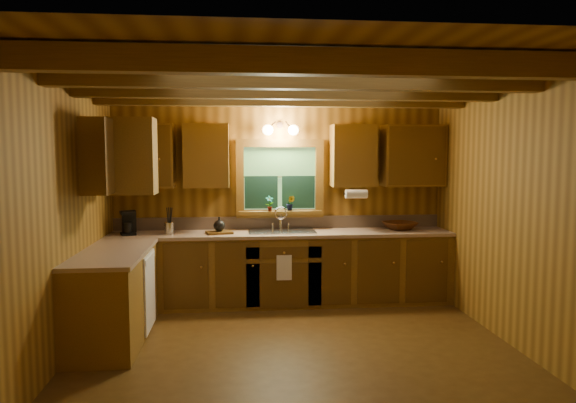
{
  "coord_description": "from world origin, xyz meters",
  "views": [
    {
      "loc": [
        -0.55,
        -4.83,
        1.86
      ],
      "look_at": [
        0.0,
        0.8,
        1.35
      ],
      "focal_mm": 32.81,
      "sensor_mm": 36.0,
      "label": 1
    }
  ],
  "objects_px": {
    "sink": "(282,235)",
    "coffee_maker": "(128,223)",
    "wicker_basket": "(400,226)",
    "cutting_board": "(219,232)"
  },
  "relations": [
    {
      "from": "coffee_maker",
      "to": "wicker_basket",
      "type": "xyz_separation_m",
      "value": [
        3.37,
        0.08,
        -0.09
      ]
    },
    {
      "from": "sink",
      "to": "wicker_basket",
      "type": "bearing_deg",
      "value": 1.65
    },
    {
      "from": "coffee_maker",
      "to": "wicker_basket",
      "type": "relative_size",
      "value": 0.7
    },
    {
      "from": "sink",
      "to": "coffee_maker",
      "type": "height_order",
      "value": "sink"
    },
    {
      "from": "cutting_board",
      "to": "wicker_basket",
      "type": "height_order",
      "value": "wicker_basket"
    },
    {
      "from": "wicker_basket",
      "to": "cutting_board",
      "type": "bearing_deg",
      "value": -177.03
    },
    {
      "from": "sink",
      "to": "wicker_basket",
      "type": "distance_m",
      "value": 1.52
    },
    {
      "from": "coffee_maker",
      "to": "cutting_board",
      "type": "relative_size",
      "value": 0.94
    },
    {
      "from": "sink",
      "to": "cutting_board",
      "type": "bearing_deg",
      "value": -174.41
    },
    {
      "from": "sink",
      "to": "cutting_board",
      "type": "height_order",
      "value": "sink"
    }
  ]
}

